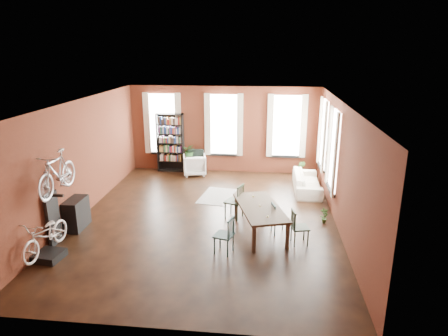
# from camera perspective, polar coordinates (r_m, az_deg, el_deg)

# --- Properties ---
(room) EXTENTS (9.00, 9.04, 3.22)m
(room) POSITION_cam_1_polar(r_m,az_deg,el_deg) (10.97, -0.90, 4.19)
(room) COLOR black
(room) RESTS_ON ground
(dining_table) EXTENTS (1.52, 2.30, 0.72)m
(dining_table) POSITION_cam_1_polar(r_m,az_deg,el_deg) (10.23, 5.12, -7.35)
(dining_table) COLOR #46382A
(dining_table) RESTS_ON ground
(dining_chair_a) EXTENTS (0.51, 0.51, 0.88)m
(dining_chair_a) POSITION_cam_1_polar(r_m,az_deg,el_deg) (9.23, -0.03, -9.56)
(dining_chair_a) COLOR #1B3C3B
(dining_chair_a) RESTS_ON ground
(dining_chair_b) EXTENTS (0.57, 0.57, 0.97)m
(dining_chair_b) POSITION_cam_1_polar(r_m,az_deg,el_deg) (11.01, 1.45, -4.77)
(dining_chair_b) COLOR black
(dining_chair_b) RESTS_ON ground
(dining_chair_c) EXTENTS (0.47, 0.47, 0.86)m
(dining_chair_c) POSITION_cam_1_polar(r_m,az_deg,el_deg) (9.79, 10.79, -8.32)
(dining_chair_c) COLOR black
(dining_chair_c) RESTS_ON ground
(dining_chair_d) EXTENTS (0.45, 0.45, 0.80)m
(dining_chair_d) POSITION_cam_1_polar(r_m,az_deg,el_deg) (10.25, 7.87, -7.16)
(dining_chair_d) COLOR #193737
(dining_chair_d) RESTS_ON ground
(bookshelf) EXTENTS (1.00, 0.32, 2.20)m
(bookshelf) POSITION_cam_1_polar(r_m,az_deg,el_deg) (15.14, -7.65, 3.60)
(bookshelf) COLOR black
(bookshelf) RESTS_ON ground
(white_armchair) EXTENTS (0.96, 0.92, 0.83)m
(white_armchair) POSITION_cam_1_polar(r_m,az_deg,el_deg) (14.77, -4.24, 0.63)
(white_armchair) COLOR silver
(white_armchair) RESTS_ON ground
(cream_sofa) EXTENTS (0.61, 2.08, 0.81)m
(cream_sofa) POSITION_cam_1_polar(r_m,az_deg,el_deg) (13.34, 11.80, -1.55)
(cream_sofa) COLOR beige
(cream_sofa) RESTS_ON ground
(striped_rug) EXTENTS (1.18, 1.66, 0.01)m
(striped_rug) POSITION_cam_1_polar(r_m,az_deg,el_deg) (12.71, -1.00, -4.04)
(striped_rug) COLOR black
(striped_rug) RESTS_ON ground
(bike_trainer) EXTENTS (0.63, 0.63, 0.17)m
(bike_trainer) POSITION_cam_1_polar(r_m,az_deg,el_deg) (9.93, -23.70, -11.41)
(bike_trainer) COLOR black
(bike_trainer) RESTS_ON ground
(bike_wall_rack) EXTENTS (0.16, 0.60, 1.30)m
(bike_wall_rack) POSITION_cam_1_polar(r_m,az_deg,el_deg) (10.36, -23.24, -6.69)
(bike_wall_rack) COLOR black
(bike_wall_rack) RESTS_ON ground
(console_table) EXTENTS (0.40, 0.80, 0.80)m
(console_table) POSITION_cam_1_polar(r_m,az_deg,el_deg) (11.12, -20.34, -6.13)
(console_table) COLOR black
(console_table) RESTS_ON ground
(plant_stand) EXTENTS (0.37, 0.37, 0.56)m
(plant_stand) POSITION_cam_1_polar(r_m,az_deg,el_deg) (15.09, -4.74, 0.43)
(plant_stand) COLOR black
(plant_stand) RESTS_ON ground
(plant_by_sofa) EXTENTS (0.44, 0.69, 0.29)m
(plant_by_sofa) POSITION_cam_1_polar(r_m,az_deg,el_deg) (14.70, 10.78, -0.83)
(plant_by_sofa) COLOR #345B24
(plant_by_sofa) RESTS_ON ground
(plant_small) EXTENTS (0.39, 0.49, 0.16)m
(plant_small) POSITION_cam_1_polar(r_m,az_deg,el_deg) (11.16, 14.07, -7.26)
(plant_small) COLOR #2D5823
(plant_small) RESTS_ON ground
(bicycle_floor) EXTENTS (0.62, 0.88, 1.58)m
(bicycle_floor) POSITION_cam_1_polar(r_m,az_deg,el_deg) (9.60, -24.39, -6.71)
(bicycle_floor) COLOR silver
(bicycle_floor) RESTS_ON bike_trainer
(bicycle_hung) EXTENTS (0.47, 1.00, 1.66)m
(bicycle_hung) POSITION_cam_1_polar(r_m,az_deg,el_deg) (9.77, -22.97, 1.19)
(bicycle_hung) COLOR #A5A8AD
(bicycle_hung) RESTS_ON bike_wall_rack
(plant_on_stand) EXTENTS (0.55, 0.59, 0.42)m
(plant_on_stand) POSITION_cam_1_polar(r_m,az_deg,el_deg) (14.97, -4.91, 2.25)
(plant_on_stand) COLOR #275421
(plant_on_stand) RESTS_ON plant_stand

